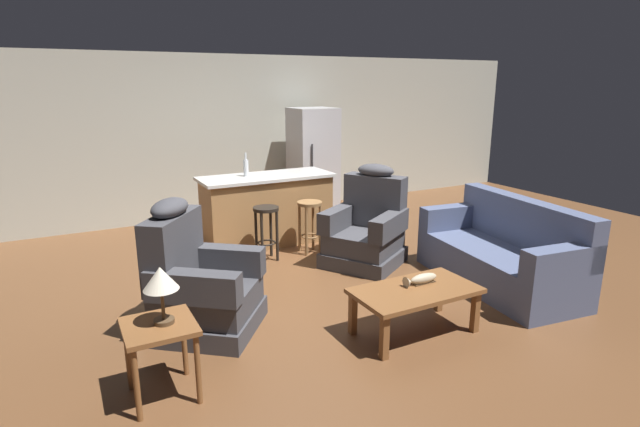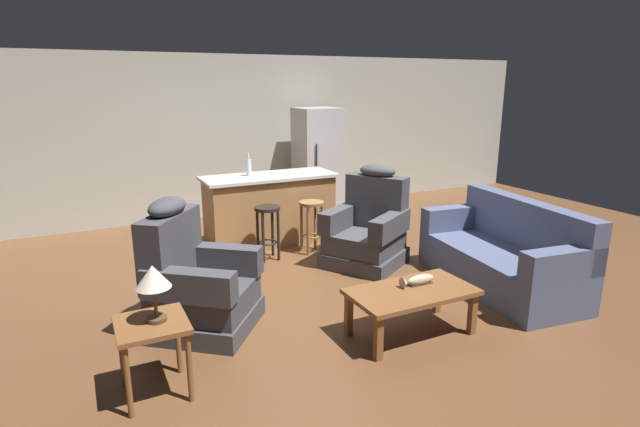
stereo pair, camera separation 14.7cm
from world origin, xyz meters
name	(u,v)px [view 1 (the left image)]	position (x,y,z in m)	size (l,w,h in m)	color
ground_plane	(312,274)	(0.00, 0.00, 0.00)	(12.00, 12.00, 0.00)	brown
back_wall	(225,137)	(0.00, 3.12, 1.30)	(12.00, 0.05, 2.60)	#B2B2A3
coffee_table	(415,295)	(0.17, -1.66, 0.36)	(1.10, 0.60, 0.42)	brown
fish_figurine	(421,279)	(0.28, -1.59, 0.46)	(0.34, 0.10, 0.10)	#4C3823
couch	(503,254)	(1.72, -1.22, 0.34)	(1.07, 1.99, 0.94)	#4C5675
recliner_near_lamp	(199,285)	(-1.49, -0.70, 0.42)	(1.18, 1.18, 1.20)	#3D3D42
recliner_near_island	(367,229)	(0.78, 0.05, 0.42)	(1.16, 1.16, 1.20)	#3D3D42
end_table	(160,337)	(-1.98, -1.57, 0.46)	(0.48, 0.48, 0.56)	brown
table_lamp	(161,281)	(-1.95, -1.57, 0.87)	(0.24, 0.24, 0.41)	#4C3823
kitchen_island	(267,209)	(0.00, 1.35, 0.48)	(1.80, 0.70, 0.95)	#9E7042
bar_stool_left	(266,223)	(-0.27, 0.72, 0.47)	(0.32, 0.32, 0.68)	black
bar_stool_right	(310,217)	(0.33, 0.72, 0.47)	(0.32, 0.32, 0.68)	olive
refrigerator	(313,161)	(1.33, 2.55, 0.88)	(0.70, 0.69, 1.76)	#B7B7BC
bottle_tall_green	(246,167)	(-0.26, 1.42, 1.07)	(0.07, 0.07, 0.31)	silver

